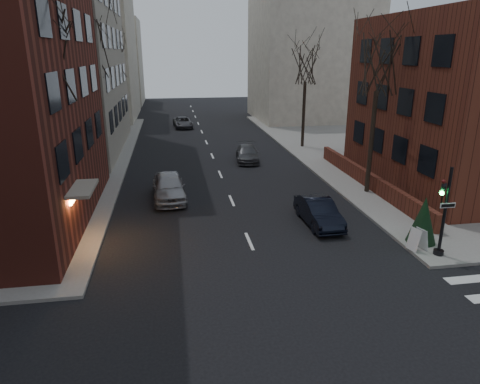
% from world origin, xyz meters
% --- Properties ---
extents(building_right_brick, '(12.00, 14.00, 11.00)m').
position_xyz_m(building_right_brick, '(16.50, 19.00, 5.50)').
color(building_right_brick, '#5C271A').
rests_on(building_right_brick, ground).
extents(low_wall_right, '(0.35, 16.00, 1.00)m').
position_xyz_m(low_wall_right, '(9.30, 19.00, 0.65)').
color(low_wall_right, '#5C271A').
rests_on(low_wall_right, sidewalk_far_right).
extents(building_distant_la, '(14.00, 16.00, 18.00)m').
position_xyz_m(building_distant_la, '(-15.00, 55.00, 9.00)').
color(building_distant_la, beige).
rests_on(building_distant_la, ground).
extents(building_distant_ra, '(14.00, 14.00, 16.00)m').
position_xyz_m(building_distant_ra, '(15.00, 50.00, 8.00)').
color(building_distant_ra, beige).
rests_on(building_distant_ra, ground).
extents(building_distant_lb, '(10.00, 12.00, 14.00)m').
position_xyz_m(building_distant_lb, '(-13.00, 72.00, 7.00)').
color(building_distant_lb, beige).
rests_on(building_distant_lb, ground).
extents(traffic_signal, '(0.76, 0.44, 4.00)m').
position_xyz_m(traffic_signal, '(7.94, 8.99, 1.91)').
color(traffic_signal, black).
rests_on(traffic_signal, sidewalk_far_right).
extents(tree_left_a, '(4.18, 4.18, 10.26)m').
position_xyz_m(tree_left_a, '(-8.80, 14.00, 8.47)').
color(tree_left_a, '#2D231C').
rests_on(tree_left_a, sidewalk_far_left).
extents(tree_left_b, '(4.40, 4.40, 10.80)m').
position_xyz_m(tree_left_b, '(-8.80, 26.00, 8.91)').
color(tree_left_b, '#2D231C').
rests_on(tree_left_b, sidewalk_far_left).
extents(tree_left_c, '(3.96, 3.96, 9.72)m').
position_xyz_m(tree_left_c, '(-8.80, 40.00, 8.03)').
color(tree_left_c, '#2D231C').
rests_on(tree_left_c, sidewalk_far_left).
extents(tree_right_a, '(3.96, 3.96, 9.72)m').
position_xyz_m(tree_right_a, '(8.80, 18.00, 8.03)').
color(tree_right_a, '#2D231C').
rests_on(tree_right_a, sidewalk_far_right).
extents(tree_right_b, '(3.74, 3.74, 9.18)m').
position_xyz_m(tree_right_b, '(8.80, 32.00, 7.59)').
color(tree_right_b, '#2D231C').
rests_on(tree_right_b, sidewalk_far_right).
extents(streetlamp_near, '(0.36, 0.36, 6.28)m').
position_xyz_m(streetlamp_near, '(-8.20, 22.00, 4.24)').
color(streetlamp_near, black).
rests_on(streetlamp_near, sidewalk_far_left).
extents(streetlamp_far, '(0.36, 0.36, 6.28)m').
position_xyz_m(streetlamp_far, '(-8.20, 42.00, 4.24)').
color(streetlamp_far, black).
rests_on(streetlamp_far, sidewalk_far_left).
extents(parked_sedan, '(1.59, 4.24, 1.38)m').
position_xyz_m(parked_sedan, '(4.00, 13.56, 0.69)').
color(parked_sedan, black).
rests_on(parked_sedan, ground).
extents(car_lane_silver, '(2.19, 4.95, 1.65)m').
position_xyz_m(car_lane_silver, '(-3.78, 18.84, 0.83)').
color(car_lane_silver, gray).
rests_on(car_lane_silver, ground).
extents(car_lane_gray, '(2.24, 4.53, 1.27)m').
position_xyz_m(car_lane_gray, '(2.71, 27.72, 0.63)').
color(car_lane_gray, '#3B3C3F').
rests_on(car_lane_gray, ground).
extents(car_lane_far, '(2.43, 4.63, 1.24)m').
position_xyz_m(car_lane_far, '(-2.01, 45.25, 0.62)').
color(car_lane_far, '#3F3F44').
rests_on(car_lane_far, ground).
extents(sandwich_board, '(0.59, 0.73, 1.03)m').
position_xyz_m(sandwich_board, '(7.30, 9.57, 0.67)').
color(sandwich_board, white).
rests_on(sandwich_board, sidewalk_far_right).
extents(evergreen_shrub, '(1.59, 1.59, 2.24)m').
position_xyz_m(evergreen_shrub, '(7.94, 10.34, 1.27)').
color(evergreen_shrub, black).
rests_on(evergreen_shrub, sidewalk_far_right).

